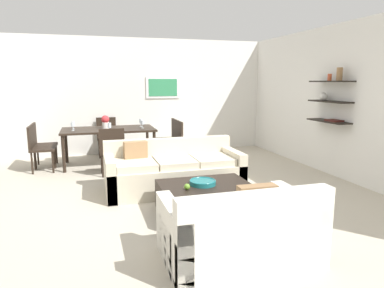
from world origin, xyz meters
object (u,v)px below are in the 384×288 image
at_px(wine_glass_foot, 109,126).
at_px(centerpiece_vase, 105,121).
at_px(wine_glass_left_near, 73,125).
at_px(sofa_beige, 173,172).
at_px(coffee_table, 207,200).
at_px(dining_chair_left_far, 41,142).
at_px(decorative_bowl, 203,182).
at_px(dining_chair_foot, 112,148).
at_px(loveseat_white, 240,231).
at_px(apple_on_coffee_table, 187,187).
at_px(wine_glass_right_far, 141,121).
at_px(wine_glass_right_near, 143,123).
at_px(dining_chair_head, 107,134).
at_px(dining_chair_left_near, 38,146).
at_px(dining_chair_right_near, 174,139).
at_px(dining_chair_right_far, 170,136).
at_px(wine_glass_head, 107,122).
at_px(wine_glass_left_far, 73,124).
at_px(dining_table, 109,132).

distance_m(wine_glass_foot, centerpiece_vase, 0.48).
xyz_separation_m(wine_glass_left_near, centerpiece_vase, (0.63, 0.16, 0.03)).
bearing_deg(sofa_beige, wine_glass_left_near, 128.63).
height_order(coffee_table, dining_chair_left_far, dining_chair_left_far).
relative_size(decorative_bowl, dining_chair_foot, 0.39).
bearing_deg(decorative_bowl, wine_glass_foot, 110.51).
relative_size(loveseat_white, wine_glass_left_near, 9.05).
bearing_deg(decorative_bowl, apple_on_coffee_table, -149.48).
relative_size(dining_chair_foot, centerpiece_vase, 3.29).
height_order(dining_chair_foot, centerpiece_vase, centerpiece_vase).
bearing_deg(decorative_bowl, wine_glass_right_far, 95.66).
xyz_separation_m(wine_glass_right_near, wine_glass_right_far, (0.00, 0.24, 0.00)).
xyz_separation_m(sofa_beige, dining_chair_head, (-0.86, 2.96, 0.21)).
relative_size(dining_chair_left_near, dining_chair_right_near, 1.00).
relative_size(dining_chair_right_near, wine_glass_right_near, 5.52).
bearing_deg(dining_chair_foot, dining_chair_left_near, 152.96).
height_order(dining_chair_head, dining_chair_left_near, same).
bearing_deg(dining_chair_head, dining_chair_right_far, -27.04).
xyz_separation_m(dining_chair_right_far, wine_glass_head, (-1.33, 0.21, 0.34)).
relative_size(coffee_table, decorative_bowl, 3.43).
bearing_deg(dining_chair_left_far, apple_on_coffee_table, -59.16).
relative_size(apple_on_coffee_table, wine_glass_left_far, 0.50).
xyz_separation_m(decorative_bowl, centerpiece_vase, (-1.06, 3.16, 0.48)).
distance_m(dining_chair_right_far, dining_chair_right_near, 0.44).
relative_size(dining_table, dining_chair_foot, 2.10).
relative_size(dining_chair_left_far, wine_glass_left_far, 5.77).
bearing_deg(apple_on_coffee_table, wine_glass_right_far, 91.19).
bearing_deg(wine_glass_left_far, dining_chair_right_near, -9.72).
bearing_deg(wine_glass_left_far, dining_table, -10.15).
height_order(dining_table, dining_chair_left_far, dining_chair_left_far).
height_order(sofa_beige, wine_glass_left_far, wine_glass_left_far).
distance_m(dining_chair_right_near, centerpiece_vase, 1.46).
bearing_deg(coffee_table, dining_chair_right_near, 84.52).
distance_m(apple_on_coffee_table, wine_glass_foot, 2.97).
height_order(loveseat_white, dining_chair_foot, dining_chair_foot).
bearing_deg(wine_glass_right_near, wine_glass_head, 140.85).
xyz_separation_m(dining_chair_head, wine_glass_right_far, (0.68, -0.78, 0.36)).
bearing_deg(dining_chair_foot, apple_on_coffee_table, -72.33).
distance_m(wine_glass_foot, wine_glass_right_far, 0.88).
height_order(sofa_beige, coffee_table, sofa_beige).
bearing_deg(wine_glass_left_near, decorative_bowl, -60.61).
xyz_separation_m(sofa_beige, wine_glass_left_far, (-1.55, 2.18, 0.56)).
xyz_separation_m(apple_on_coffee_table, wine_glass_right_far, (-0.07, 3.39, 0.45)).
height_order(apple_on_coffee_table, wine_glass_head, wine_glass_head).
height_order(coffee_table, dining_chair_foot, dining_chair_foot).
bearing_deg(sofa_beige, dining_chair_left_far, 133.88).
height_order(loveseat_white, dining_chair_left_near, dining_chair_left_near).
xyz_separation_m(decorative_bowl, dining_chair_right_near, (0.32, 2.90, 0.09)).
bearing_deg(decorative_bowl, dining_chair_left_far, 124.93).
xyz_separation_m(apple_on_coffee_table, dining_table, (-0.75, 3.27, 0.27)).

